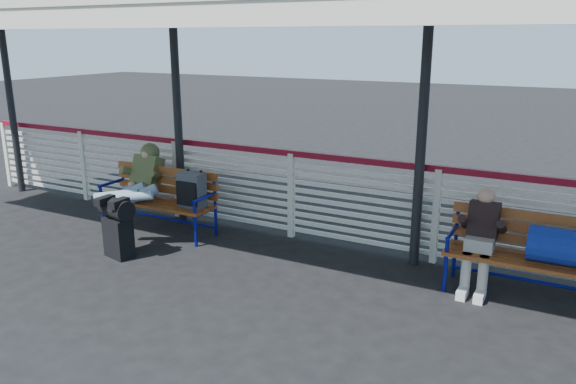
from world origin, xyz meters
The scene contains 8 objects.
ground centered at (0.00, 0.00, 0.00)m, with size 60.00×60.00×0.00m, color black.
fence centered at (0.00, 1.90, 0.66)m, with size 12.08×0.08×1.24m.
canopy centered at (0.00, 0.87, 3.04)m, with size 12.60×3.60×3.16m.
luggage_stack centered at (-1.60, 0.20, 0.42)m, with size 0.52×0.36×0.78m.
bench_left centered at (-1.57, 1.23, 0.61)m, with size 1.80×0.56×0.96m.
bench_right centered at (3.31, 1.37, 0.61)m, with size 1.80×0.56×0.92m.
traveler_man centered at (-1.95, 0.89, 0.69)m, with size 0.94×1.64×0.77m.
companion_person centered at (2.62, 1.37, 0.60)m, with size 0.32×0.66×1.15m.
Camera 1 is at (3.46, -4.73, 2.73)m, focal length 35.00 mm.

